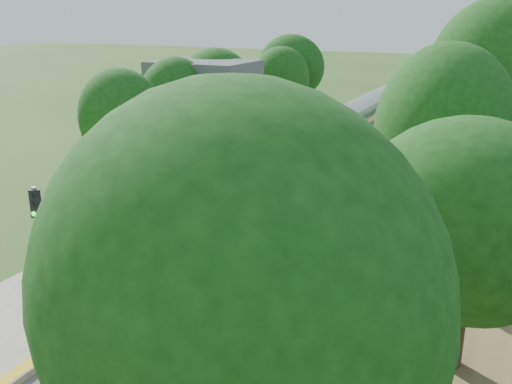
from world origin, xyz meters
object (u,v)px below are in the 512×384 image
at_px(signal_farside, 425,144).
at_px(lamppost_far, 199,200).
at_px(station_building, 205,105).
at_px(train, 443,80).
at_px(signal_platform, 41,248).
at_px(signal_gantry, 440,78).

bearing_deg(signal_farside, lamppost_far, -125.76).
relative_size(station_building, lamppost_far, 2.16).
xyz_separation_m(train, lamppost_far, (-3.58, -64.06, -0.07)).
height_order(lamppost_far, signal_platform, signal_platform).
relative_size(signal_gantry, signal_platform, 1.41).
bearing_deg(train, signal_farside, -83.00).
height_order(signal_gantry, signal_farside, signal_gantry).
bearing_deg(lamppost_far, signal_farside, 54.24).
distance_m(station_building, signal_farside, 20.72).
distance_m(signal_gantry, signal_platform, 55.44).
bearing_deg(lamppost_far, train, 86.80).
bearing_deg(signal_farside, train, 97.00).
bearing_deg(signal_farside, station_building, 167.14).
bearing_deg(signal_gantry, train, 96.75).
relative_size(signal_gantry, train, 0.06).
distance_m(station_building, train, 47.99).
bearing_deg(lamppost_far, station_building, 119.78).
relative_size(station_building, signal_platform, 1.44).
relative_size(train, lamppost_far, 34.89).
bearing_deg(train, signal_platform, -92.18).
height_order(train, lamppost_far, train).
xyz_separation_m(lamppost_far, signal_platform, (0.68, -11.99, 1.89)).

